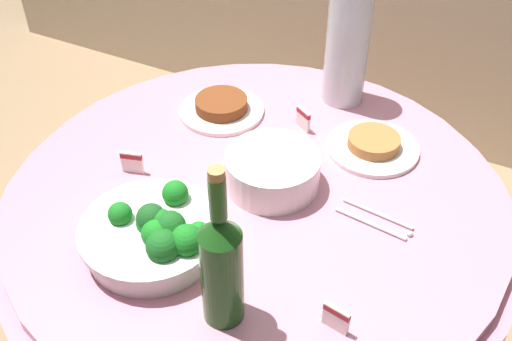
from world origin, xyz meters
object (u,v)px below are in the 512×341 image
Objects in this scene: plate_stack at (272,171)px; label_placard_front at (336,317)px; label_placard_mid at (305,118)px; broccoli_bowl at (155,233)px; label_placard_rear at (132,161)px; decorative_fruit_vase at (347,47)px; wine_bottle at (221,265)px; food_plate_stir_fry at (221,107)px; serving_tongs at (377,220)px; food_plate_peanuts at (373,145)px.

label_placard_front is (0.27, -0.29, -0.01)m from plate_stack.
label_placard_mid is (-0.02, 0.23, -0.01)m from plate_stack.
broccoli_bowl reaches higher than label_placard_rear.
broccoli_bowl is 0.82× the size of decorative_fruit_vase.
wine_bottle is 6.11× the size of label_placard_mid.
decorative_fruit_vase is 1.55× the size of food_plate_stir_fry.
decorative_fruit_vase is 6.18× the size of label_placard_front.
wine_bottle is 0.99× the size of decorative_fruit_vase.
label_placard_front is at bearing -17.98° from label_placard_rear.
serving_tongs is at bearing 64.16° from wine_bottle.
wine_bottle is 0.65m from food_plate_stir_fry.
label_placard_rear is (-0.30, -0.11, -0.01)m from plate_stack.
plate_stack reaches higher than label_placard_mid.
serving_tongs is at bearing -68.88° from food_plate_peanuts.
label_placard_rear is (-0.06, -0.30, 0.01)m from food_plate_stir_fry.
broccoli_bowl is 1.27× the size of food_plate_stir_fry.
label_placard_mid is (-0.18, 0.01, 0.02)m from food_plate_peanuts.
label_placard_front and label_placard_mid have the same top height.
label_placard_mid is at bearing 95.85° from plate_stack.
label_placard_rear is at bearing -160.46° from plate_stack.
wine_bottle is 2.00× the size of serving_tongs.
food_plate_stir_fry is 0.22m from label_placard_mid.
broccoli_bowl reaches higher than plate_stack.
wine_bottle reaches higher than broccoli_bowl.
label_placard_rear is at bearing 137.00° from broccoli_bowl.
broccoli_bowl is 0.22m from wine_bottle.
plate_stack reaches higher than serving_tongs.
plate_stack is at bearing 19.54° from label_placard_rear.
wine_bottle is at bearing -59.67° from food_plate_stir_fry.
label_placard_mid is 0.44m from label_placard_rear.
label_placard_mid is at bearing -100.90° from decorative_fruit_vase.
food_plate_peanuts reaches higher than serving_tongs.
food_plate_stir_fry is at bearing -140.28° from decorative_fruit_vase.
decorative_fruit_vase is 0.27m from food_plate_peanuts.
food_plate_stir_fry is 4.00× the size of label_placard_mid.
plate_stack is 3.82× the size of label_placard_rear.
broccoli_bowl reaches higher than food_plate_stir_fry.
label_placard_rear is at bearing 147.10° from wine_bottle.
food_plate_peanuts is (0.28, 0.51, -0.03)m from broccoli_bowl.
label_placard_rear is (-0.19, 0.17, -0.01)m from broccoli_bowl.
broccoli_bowl is at bearing -112.47° from plate_stack.
food_plate_peanuts is 4.00× the size of label_placard_front.
plate_stack is 0.40m from label_placard_front.
decorative_fruit_vase reaches higher than food_plate_stir_fry.
food_plate_stir_fry is 4.00× the size of label_placard_rear.
serving_tongs is at bearing -22.09° from food_plate_stir_fry.
broccoli_bowl is at bearing -100.31° from label_placard_mid.
decorative_fruit_vase is (-0.07, 0.76, 0.02)m from wine_bottle.
serving_tongs is 0.36m from label_placard_mid.
broccoli_bowl is 0.52m from label_placard_mid.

